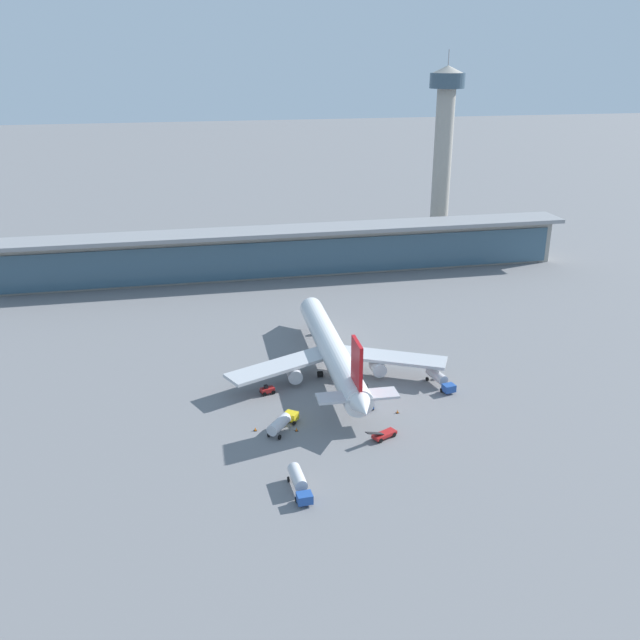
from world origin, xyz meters
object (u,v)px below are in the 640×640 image
object	(u,v)px
safety_cone_delta	(370,409)
control_tower	(443,142)
service_truck_under_wing_red	(267,390)
service_truck_mid_apron_blue	(439,378)
service_truck_by_tail_red	(383,434)
service_truck_on_taxiway_yellow	(282,423)
safety_cone_charlie	(255,429)
airliner_on_stand	(333,351)
safety_cone_alpha	(296,429)
service_truck_near_nose_blue	(368,402)
service_truck_at_far_stand_blue	(299,482)
safety_cone_bravo	(398,412)

from	to	relation	value
safety_cone_delta	control_tower	bearing A→B (deg)	63.55
service_truck_under_wing_red	service_truck_mid_apron_blue	bearing A→B (deg)	-5.92
service_truck_under_wing_red	service_truck_by_tail_red	bearing A→B (deg)	-50.11
safety_cone_delta	service_truck_on_taxiway_yellow	bearing A→B (deg)	-167.24
service_truck_on_taxiway_yellow	service_truck_by_tail_red	bearing A→B (deg)	-20.28
service_truck_by_tail_red	control_tower	size ratio (longest dim) A/B	0.10
safety_cone_charlie	service_truck_mid_apron_blue	bearing A→B (deg)	14.79
airliner_on_stand	service_truck_on_taxiway_yellow	size ratio (longest dim) A/B	7.60
service_truck_mid_apron_blue	safety_cone_alpha	size ratio (longest dim) A/B	12.67
service_truck_mid_apron_blue	control_tower	world-z (taller)	control_tower
service_truck_near_nose_blue	service_truck_mid_apron_blue	distance (m)	17.82
service_truck_under_wing_red	service_truck_at_far_stand_blue	xyz separation A→B (m)	(0.34, -34.67, 0.83)
airliner_on_stand	service_truck_near_nose_blue	world-z (taller)	airliner_on_stand
airliner_on_stand	service_truck_on_taxiway_yellow	world-z (taller)	airliner_on_stand
service_truck_by_tail_red	safety_cone_alpha	xyz separation A→B (m)	(-15.04, 5.84, -0.49)
safety_cone_bravo	safety_cone_charlie	size ratio (longest dim) A/B	1.00
service_truck_under_wing_red	safety_cone_alpha	world-z (taller)	service_truck_under_wing_red
safety_cone_bravo	airliner_on_stand	bearing A→B (deg)	112.27
service_truck_on_taxiway_yellow	safety_cone_bravo	size ratio (longest dim) A/B	11.72
airliner_on_stand	control_tower	distance (m)	122.56
service_truck_at_far_stand_blue	service_truck_on_taxiway_yellow	bearing A→B (deg)	89.25
service_truck_at_far_stand_blue	safety_cone_bravo	size ratio (longest dim) A/B	12.44
service_truck_by_tail_red	safety_cone_delta	bearing A→B (deg)	87.58
service_truck_under_wing_red	service_truck_by_tail_red	size ratio (longest dim) A/B	0.48
safety_cone_delta	airliner_on_stand	bearing A→B (deg)	100.38
safety_cone_alpha	service_truck_under_wing_red	bearing A→B (deg)	101.39
service_truck_at_far_stand_blue	airliner_on_stand	bearing A→B (deg)	70.25
service_truck_under_wing_red	control_tower	distance (m)	137.66
service_truck_by_tail_red	safety_cone_alpha	distance (m)	16.14
service_truck_on_taxiway_yellow	safety_cone_delta	distance (m)	18.63
service_truck_by_tail_red	safety_cone_bravo	bearing A→B (deg)	57.61
service_truck_mid_apron_blue	safety_cone_alpha	distance (m)	34.93
safety_cone_alpha	safety_cone_delta	bearing A→B (deg)	17.20
airliner_on_stand	service_truck_at_far_stand_blue	world-z (taller)	airliner_on_stand
safety_cone_alpha	service_truck_by_tail_red	bearing A→B (deg)	-21.22
control_tower	service_truck_mid_apron_blue	bearing A→B (deg)	-110.64
service_truck_near_nose_blue	safety_cone_charlie	world-z (taller)	service_truck_near_nose_blue
service_truck_on_taxiway_yellow	service_truck_near_nose_blue	bearing A→B (deg)	19.08
service_truck_under_wing_red	safety_cone_charlie	bearing A→B (deg)	-106.52
safety_cone_charlie	service_truck_by_tail_red	bearing A→B (deg)	-18.49
airliner_on_stand	safety_cone_delta	world-z (taller)	airliner_on_stand
service_truck_under_wing_red	service_truck_on_taxiway_yellow	xyz separation A→B (m)	(0.60, -15.32, 0.83)
safety_cone_bravo	safety_cone_alpha	bearing A→B (deg)	-172.40
safety_cone_alpha	safety_cone_bravo	xyz separation A→B (m)	(20.48, 2.73, 0.00)
safety_cone_bravo	service_truck_on_taxiway_yellow	bearing A→B (deg)	-174.94
service_truck_mid_apron_blue	service_truck_on_taxiway_yellow	bearing A→B (deg)	-161.81
airliner_on_stand	safety_cone_charlie	world-z (taller)	airliner_on_stand
service_truck_under_wing_red	safety_cone_charlie	size ratio (longest dim) A/B	4.57
safety_cone_charlie	service_truck_on_taxiway_yellow	bearing A→B (deg)	-11.67
airliner_on_stand	service_truck_at_far_stand_blue	xyz separation A→B (m)	(-15.01, -41.79, -3.53)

